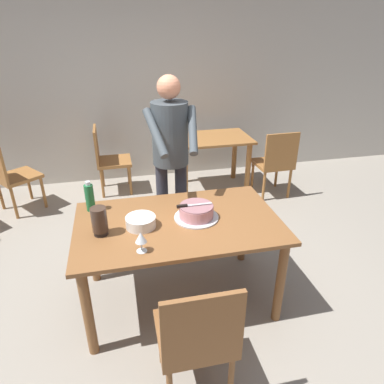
{
  "coord_description": "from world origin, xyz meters",
  "views": [
    {
      "loc": [
        -0.39,
        -2.2,
        2.09
      ],
      "look_at": [
        0.14,
        0.16,
        0.9
      ],
      "focal_mm": 32.17,
      "sensor_mm": 36.0,
      "label": 1
    }
  ],
  "objects_px": {
    "main_dining_table": "(178,233)",
    "background_chair_1": "(275,161)",
    "hurricane_lamp": "(99,221)",
    "background_chair_3": "(10,174)",
    "chair_near_side": "(197,336)",
    "cake_knife": "(187,206)",
    "person_cutting_cake": "(171,150)",
    "wine_glass_near": "(141,238)",
    "background_chair_2": "(108,158)",
    "cake_on_platter": "(196,212)",
    "background_table": "(212,149)",
    "plate_stack": "(141,222)",
    "water_bottle": "(90,197)"
  },
  "relations": [
    {
      "from": "main_dining_table",
      "to": "background_chair_1",
      "type": "height_order",
      "value": "background_chair_1"
    },
    {
      "from": "hurricane_lamp",
      "to": "background_chair_3",
      "type": "relative_size",
      "value": 0.23
    },
    {
      "from": "chair_near_side",
      "to": "background_chair_1",
      "type": "distance_m",
      "value": 2.95
    },
    {
      "from": "cake_knife",
      "to": "person_cutting_cake",
      "type": "relative_size",
      "value": 0.16
    },
    {
      "from": "wine_glass_near",
      "to": "background_chair_2",
      "type": "height_order",
      "value": "background_chair_2"
    },
    {
      "from": "cake_on_platter",
      "to": "main_dining_table",
      "type": "bearing_deg",
      "value": -174.48
    },
    {
      "from": "cake_knife",
      "to": "hurricane_lamp",
      "type": "distance_m",
      "value": 0.64
    },
    {
      "from": "cake_knife",
      "to": "wine_glass_near",
      "type": "bearing_deg",
      "value": -137.94
    },
    {
      "from": "background_chair_2",
      "to": "background_chair_3",
      "type": "bearing_deg",
      "value": -164.7
    },
    {
      "from": "background_table",
      "to": "background_chair_3",
      "type": "distance_m",
      "value": 2.51
    },
    {
      "from": "chair_near_side",
      "to": "cake_on_platter",
      "type": "bearing_deg",
      "value": 77.01
    },
    {
      "from": "cake_on_platter",
      "to": "background_chair_2",
      "type": "xyz_separation_m",
      "value": [
        -0.68,
        2.22,
        -0.31
      ]
    },
    {
      "from": "cake_knife",
      "to": "person_cutting_cake",
      "type": "bearing_deg",
      "value": 90.56
    },
    {
      "from": "main_dining_table",
      "to": "background_chair_1",
      "type": "relative_size",
      "value": 1.71
    },
    {
      "from": "person_cutting_cake",
      "to": "cake_on_platter",
      "type": "bearing_deg",
      "value": -83.29
    },
    {
      "from": "main_dining_table",
      "to": "wine_glass_near",
      "type": "distance_m",
      "value": 0.49
    },
    {
      "from": "wine_glass_near",
      "to": "background_table",
      "type": "relative_size",
      "value": 0.14
    },
    {
      "from": "background_chair_1",
      "to": "cake_on_platter",
      "type": "bearing_deg",
      "value": -131.8
    },
    {
      "from": "wine_glass_near",
      "to": "background_chair_2",
      "type": "bearing_deg",
      "value": 95.13
    },
    {
      "from": "main_dining_table",
      "to": "background_chair_3",
      "type": "relative_size",
      "value": 1.71
    },
    {
      "from": "cake_on_platter",
      "to": "background_chair_3",
      "type": "distance_m",
      "value": 2.65
    },
    {
      "from": "cake_on_platter",
      "to": "background_chair_2",
      "type": "distance_m",
      "value": 2.34
    },
    {
      "from": "plate_stack",
      "to": "chair_near_side",
      "type": "height_order",
      "value": "chair_near_side"
    },
    {
      "from": "plate_stack",
      "to": "cake_knife",
      "type": "bearing_deg",
      "value": 4.96
    },
    {
      "from": "person_cutting_cake",
      "to": "wine_glass_near",
      "type": "bearing_deg",
      "value": -110.16
    },
    {
      "from": "background_table",
      "to": "cake_on_platter",
      "type": "bearing_deg",
      "value": -109.04
    },
    {
      "from": "cake_knife",
      "to": "background_table",
      "type": "relative_size",
      "value": 0.27
    },
    {
      "from": "chair_near_side",
      "to": "background_chair_2",
      "type": "xyz_separation_m",
      "value": [
        -0.48,
        3.08,
        0.0
      ]
    },
    {
      "from": "background_chair_2",
      "to": "background_chair_3",
      "type": "xyz_separation_m",
      "value": [
        -1.13,
        -0.31,
        0.0
      ]
    },
    {
      "from": "background_table",
      "to": "background_chair_3",
      "type": "xyz_separation_m",
      "value": [
        -2.5,
        -0.1,
        -0.09
      ]
    },
    {
      "from": "main_dining_table",
      "to": "plate_stack",
      "type": "height_order",
      "value": "plate_stack"
    },
    {
      "from": "person_cutting_cake",
      "to": "background_chair_1",
      "type": "distance_m",
      "value": 1.87
    },
    {
      "from": "cake_knife",
      "to": "background_chair_2",
      "type": "distance_m",
      "value": 2.33
    },
    {
      "from": "wine_glass_near",
      "to": "background_chair_2",
      "type": "xyz_separation_m",
      "value": [
        -0.23,
        2.56,
        -0.36
      ]
    },
    {
      "from": "main_dining_table",
      "to": "plate_stack",
      "type": "relative_size",
      "value": 6.98
    },
    {
      "from": "cake_on_platter",
      "to": "hurricane_lamp",
      "type": "distance_m",
      "value": 0.71
    },
    {
      "from": "main_dining_table",
      "to": "background_chair_3",
      "type": "xyz_separation_m",
      "value": [
        -1.66,
        1.93,
        -0.15
      ]
    },
    {
      "from": "background_chair_2",
      "to": "background_table",
      "type": "bearing_deg",
      "value": -8.48
    },
    {
      "from": "person_cutting_cake",
      "to": "cake_knife",
      "type": "bearing_deg",
      "value": -89.44
    },
    {
      "from": "main_dining_table",
      "to": "background_chair_2",
      "type": "height_order",
      "value": "background_chair_2"
    },
    {
      "from": "cake_on_platter",
      "to": "chair_near_side",
      "type": "height_order",
      "value": "chair_near_side"
    },
    {
      "from": "cake_on_platter",
      "to": "plate_stack",
      "type": "distance_m",
      "value": 0.43
    },
    {
      "from": "hurricane_lamp",
      "to": "cake_on_platter",
      "type": "bearing_deg",
      "value": 5.75
    },
    {
      "from": "plate_stack",
      "to": "water_bottle",
      "type": "distance_m",
      "value": 0.5
    },
    {
      "from": "main_dining_table",
      "to": "chair_near_side",
      "type": "relative_size",
      "value": 1.71
    },
    {
      "from": "water_bottle",
      "to": "background_chair_1",
      "type": "relative_size",
      "value": 0.28
    },
    {
      "from": "plate_stack",
      "to": "background_table",
      "type": "bearing_deg",
      "value": 61.33
    },
    {
      "from": "cake_on_platter",
      "to": "hurricane_lamp",
      "type": "height_order",
      "value": "hurricane_lamp"
    },
    {
      "from": "main_dining_table",
      "to": "person_cutting_cake",
      "type": "relative_size",
      "value": 0.89
    },
    {
      "from": "background_table",
      "to": "background_chair_2",
      "type": "distance_m",
      "value": 1.39
    }
  ]
}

